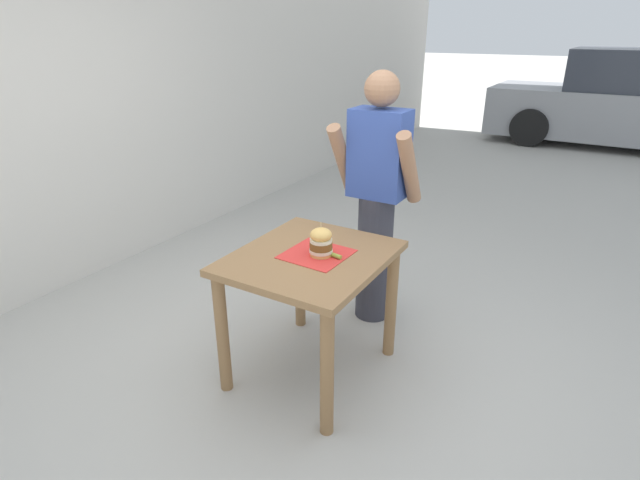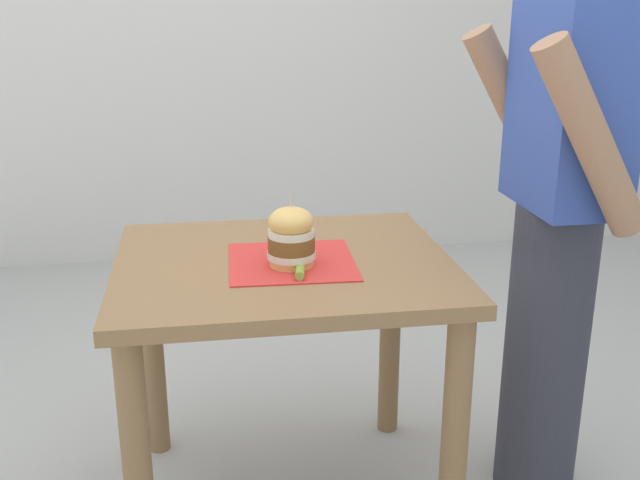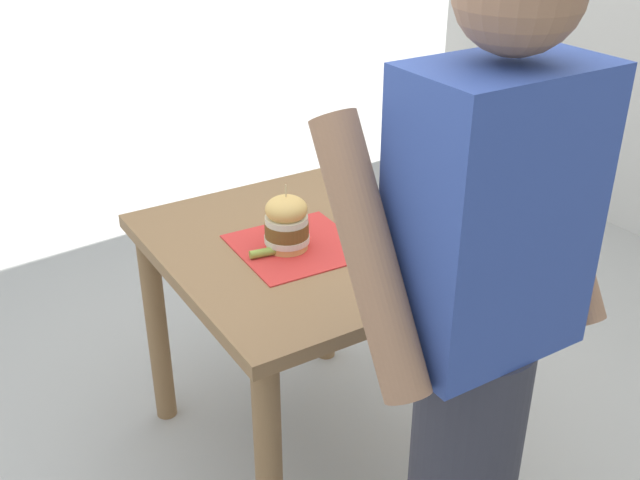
{
  "view_description": "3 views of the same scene",
  "coord_description": "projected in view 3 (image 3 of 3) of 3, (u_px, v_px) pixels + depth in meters",
  "views": [
    {
      "loc": [
        1.32,
        -2.11,
        1.92
      ],
      "look_at": [
        0.0,
        0.1,
        0.82
      ],
      "focal_mm": 28.0,
      "sensor_mm": 36.0,
      "label": 1
    },
    {
      "loc": [
        1.9,
        -0.2,
        1.45
      ],
      "look_at": [
        0.0,
        0.1,
        0.82
      ],
      "focal_mm": 42.0,
      "sensor_mm": 36.0,
      "label": 2
    },
    {
      "loc": [
        0.96,
        1.65,
        1.77
      ],
      "look_at": [
        0.0,
        0.1,
        0.82
      ],
      "focal_mm": 42.0,
      "sensor_mm": 36.0,
      "label": 3
    }
  ],
  "objects": [
    {
      "name": "sandwich",
      "position": [
        287.0,
        223.0,
        2.08
      ],
      "size": [
        0.13,
        0.13,
        0.19
      ],
      "color": "#E5B25B",
      "rests_on": "serving_paper"
    },
    {
      "name": "patio_table",
      "position": [
        302.0,
        286.0,
        2.23
      ],
      "size": [
        0.79,
        0.91,
        0.77
      ],
      "color": "olive",
      "rests_on": "ground"
    },
    {
      "name": "ground_plane",
      "position": [
        304.0,
        445.0,
        2.51
      ],
      "size": [
        80.0,
        80.0,
        0.0
      ],
      "primitive_type": "plane",
      "color": "#ADAAA3"
    },
    {
      "name": "serving_paper",
      "position": [
        297.0,
        246.0,
        2.13
      ],
      "size": [
        0.35,
        0.35,
        0.0
      ],
      "primitive_type": "cube",
      "rotation": [
        0.0,
        0.0,
        -0.04
      ],
      "color": "red",
      "rests_on": "patio_table"
    },
    {
      "name": "diner_across_table",
      "position": [
        476.0,
        346.0,
        1.51
      ],
      "size": [
        0.55,
        0.35,
        1.69
      ],
      "color": "#33333D",
      "rests_on": "ground"
    },
    {
      "name": "pickle_spear",
      "position": [
        264.0,
        253.0,
        2.07
      ],
      "size": [
        0.08,
        0.04,
        0.02
      ],
      "primitive_type": "cylinder",
      "rotation": [
        0.0,
        1.57,
        2.97
      ],
      "color": "#8EA83D",
      "rests_on": "serving_paper"
    }
  ]
}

